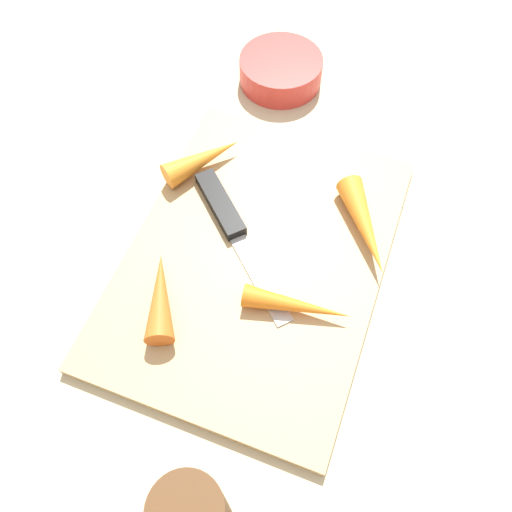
% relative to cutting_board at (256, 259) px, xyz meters
% --- Properties ---
extents(ground_plane, '(1.40, 1.40, 0.00)m').
position_rel_cutting_board_xyz_m(ground_plane, '(0.00, 0.00, -0.01)').
color(ground_plane, '#C6B793').
extents(cutting_board, '(0.36, 0.26, 0.01)m').
position_rel_cutting_board_xyz_m(cutting_board, '(0.00, 0.00, 0.00)').
color(cutting_board, tan).
rests_on(cutting_board, ground_plane).
extents(knife, '(0.15, 0.16, 0.01)m').
position_rel_cutting_board_xyz_m(knife, '(-0.04, -0.05, 0.01)').
color(knife, '#B7B7BC').
rests_on(knife, cutting_board).
extents(carrot_longest, '(0.11, 0.09, 0.03)m').
position_rel_cutting_board_xyz_m(carrot_longest, '(-0.07, 0.10, 0.02)').
color(carrot_longest, orange).
rests_on(carrot_longest, cutting_board).
extents(carrot_shortest, '(0.10, 0.07, 0.03)m').
position_rel_cutting_board_xyz_m(carrot_shortest, '(0.08, -0.07, 0.02)').
color(carrot_shortest, orange).
rests_on(carrot_shortest, cutting_board).
extents(carrot_long, '(0.04, 0.11, 0.02)m').
position_rel_cutting_board_xyz_m(carrot_long, '(0.04, 0.06, 0.02)').
color(carrot_long, orange).
rests_on(carrot_long, cutting_board).
extents(carrot_short, '(0.09, 0.08, 0.03)m').
position_rel_cutting_board_xyz_m(carrot_short, '(-0.09, -0.10, 0.02)').
color(carrot_short, orange).
rests_on(carrot_short, cutting_board).
extents(small_bowl, '(0.11, 0.11, 0.04)m').
position_rel_cutting_board_xyz_m(small_bowl, '(-0.27, -0.07, 0.01)').
color(small_bowl, red).
rests_on(small_bowl, ground_plane).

